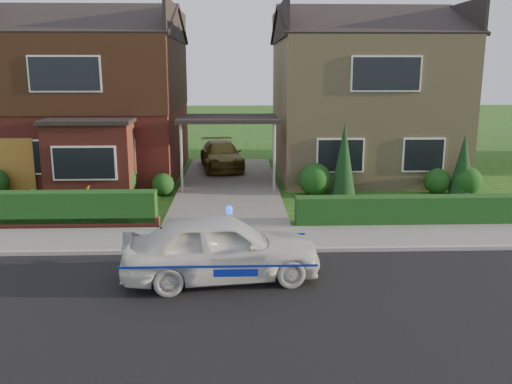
{
  "coord_description": "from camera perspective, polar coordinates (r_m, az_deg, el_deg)",
  "views": [
    {
      "loc": [
        0.33,
        -10.03,
        4.58
      ],
      "look_at": [
        0.81,
        3.5,
        1.49
      ],
      "focal_mm": 38.0,
      "sensor_mm": 36.0,
      "label": 1
    }
  ],
  "objects": [
    {
      "name": "ground",
      "position": [
        11.03,
        -3.64,
        -11.7
      ],
      "size": [
        120.0,
        120.0,
        0.0
      ],
      "primitive_type": "plane",
      "color": "#154412",
      "rests_on": "ground"
    },
    {
      "name": "road",
      "position": [
        11.03,
        -3.64,
        -11.7
      ],
      "size": [
        60.0,
        6.0,
        0.02
      ],
      "primitive_type": "cube",
      "color": "black",
      "rests_on": "ground"
    },
    {
      "name": "kerb",
      "position": [
        13.84,
        -3.31,
        -6.22
      ],
      "size": [
        60.0,
        0.16,
        0.12
      ],
      "primitive_type": "cube",
      "color": "#9E9993",
      "rests_on": "ground"
    },
    {
      "name": "sidewalk",
      "position": [
        14.84,
        -3.23,
        -4.93
      ],
      "size": [
        60.0,
        2.0,
        0.1
      ],
      "primitive_type": "cube",
      "color": "slate",
      "rests_on": "ground"
    },
    {
      "name": "driveway",
      "position": [
        21.51,
        -2.88,
        0.71
      ],
      "size": [
        3.8,
        12.0,
        0.12
      ],
      "primitive_type": "cube",
      "color": "#666059",
      "rests_on": "ground"
    },
    {
      "name": "house_left",
      "position": [
        24.71,
        -16.65,
        10.54
      ],
      "size": [
        7.5,
        9.53,
        7.25
      ],
      "color": "maroon",
      "rests_on": "ground"
    },
    {
      "name": "house_right",
      "position": [
        24.66,
        10.96,
        10.49
      ],
      "size": [
        7.5,
        8.06,
        7.25
      ],
      "color": "tan",
      "rests_on": "ground"
    },
    {
      "name": "carport_link",
      "position": [
        21.08,
        -2.96,
        7.6
      ],
      "size": [
        3.8,
        3.0,
        2.77
      ],
      "color": "black",
      "rests_on": "ground"
    },
    {
      "name": "garage_door",
      "position": [
        22.04,
        -24.94,
        2.43
      ],
      "size": [
        2.2,
        0.1,
        2.1
      ],
      "primitive_type": "cube",
      "color": "#91601F",
      "rests_on": "ground"
    },
    {
      "name": "dwarf_wall",
      "position": [
        17.09,
        -23.02,
        -3.12
      ],
      "size": [
        7.7,
        0.25,
        0.36
      ],
      "primitive_type": "cube",
      "color": "maroon",
      "rests_on": "ground"
    },
    {
      "name": "hedge_left",
      "position": [
        17.27,
        -22.79,
        -3.56
      ],
      "size": [
        7.5,
        0.55,
        0.9
      ],
      "primitive_type": "cube",
      "color": "#123A15",
      "rests_on": "ground"
    },
    {
      "name": "hedge_right",
      "position": [
        16.96,
        16.89,
        -3.39
      ],
      "size": [
        7.5,
        0.55,
        0.8
      ],
      "primitive_type": "cube",
      "color": "#123A15",
      "rests_on": "ground"
    },
    {
      "name": "shrub_left_mid",
      "position": [
        20.19,
        -14.39,
        1.25
      ],
      "size": [
        1.32,
        1.32,
        1.32
      ],
      "primitive_type": "sphere",
      "color": "#123A15",
      "rests_on": "ground"
    },
    {
      "name": "shrub_left_near",
      "position": [
        20.25,
        -9.75,
        0.81
      ],
      "size": [
        0.84,
        0.84,
        0.84
      ],
      "primitive_type": "sphere",
      "color": "#123A15",
      "rests_on": "ground"
    },
    {
      "name": "shrub_right_near",
      "position": [
        20.04,
        6.23,
        1.32
      ],
      "size": [
        1.2,
        1.2,
        1.2
      ],
      "primitive_type": "sphere",
      "color": "#123A15",
      "rests_on": "ground"
    },
    {
      "name": "shrub_right_mid",
      "position": [
        21.31,
        18.52,
        1.09
      ],
      "size": [
        0.96,
        0.96,
        0.96
      ],
      "primitive_type": "sphere",
      "color": "#123A15",
      "rests_on": "ground"
    },
    {
      "name": "shrub_right_far",
      "position": [
        21.4,
        21.32,
        1.08
      ],
      "size": [
        1.08,
        1.08,
        1.08
      ],
      "primitive_type": "sphere",
      "color": "#123A15",
      "rests_on": "ground"
    },
    {
      "name": "conifer_a",
      "position": [
        19.89,
        9.22,
        3.2
      ],
      "size": [
        0.9,
        0.9,
        2.6
      ],
      "primitive_type": "cone",
      "color": "black",
      "rests_on": "ground"
    },
    {
      "name": "conifer_b",
      "position": [
        21.22,
        20.94,
        2.56
      ],
      "size": [
        0.9,
        0.9,
        2.2
      ],
      "primitive_type": "cone",
      "color": "black",
      "rests_on": "ground"
    },
    {
      "name": "police_car",
      "position": [
        11.97,
        -3.71,
        -5.89
      ],
      "size": [
        3.99,
        4.53,
        1.64
      ],
      "rotation": [
        0.0,
        0.0,
        1.71
      ],
      "color": "silver",
      "rests_on": "ground"
    },
    {
      "name": "driveway_car",
      "position": [
        24.84,
        -3.67,
        3.92
      ],
      "size": [
        2.28,
        4.43,
        1.23
      ],
      "primitive_type": "imported",
      "rotation": [
        0.0,
        0.0,
        0.14
      ],
      "color": "brown",
      "rests_on": "driveway"
    },
    {
      "name": "potted_plant_a",
      "position": [
        19.3,
        -22.6,
        -0.8
      ],
      "size": [
        0.43,
        0.36,
        0.71
      ],
      "primitive_type": "imported",
      "rotation": [
        0.0,
        0.0,
        -0.31
      ],
      "color": "gray",
      "rests_on": "ground"
    },
    {
      "name": "potted_plant_b",
      "position": [
        19.17,
        -17.51,
        -0.46
      ],
      "size": [
        0.51,
        0.5,
        0.72
      ],
      "primitive_type": "imported",
      "rotation": [
        0.0,
        0.0,
        0.93
      ],
      "color": "gray",
      "rests_on": "ground"
    },
    {
      "name": "potted_plant_c",
      "position": [
        16.82,
        -11.67,
        -2.01
      ],
      "size": [
        0.47,
        0.47,
        0.69
      ],
      "primitive_type": "imported",
      "rotation": [
        0.0,
        0.0,
        1.81
      ],
      "color": "gray",
      "rests_on": "ground"
    }
  ]
}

